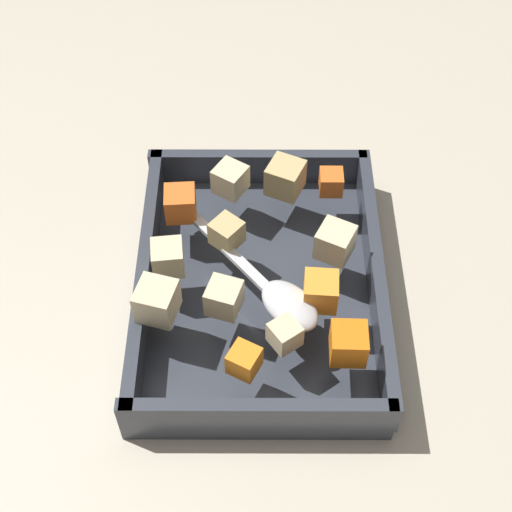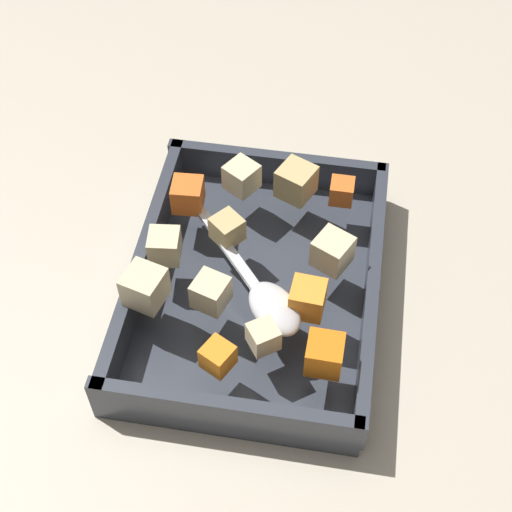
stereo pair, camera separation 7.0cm
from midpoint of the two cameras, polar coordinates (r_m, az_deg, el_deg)
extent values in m
plane|color=#BCB29E|center=(0.76, 2.56, -2.42)|extent=(4.00, 4.00, 0.00)
cube|color=#333842|center=(0.75, 2.69, -2.88)|extent=(0.31, 0.23, 0.01)
cube|color=#333842|center=(0.74, -5.81, -0.51)|extent=(0.31, 0.01, 0.04)
cube|color=#333842|center=(0.73, 11.48, -2.74)|extent=(0.31, 0.01, 0.04)
cube|color=#333842|center=(0.82, 4.14, 6.54)|extent=(0.01, 0.23, 0.04)
cube|color=#333842|center=(0.65, 0.99, -12.04)|extent=(0.01, 0.23, 0.04)
cube|color=orange|center=(0.67, 6.93, -3.42)|extent=(0.03, 0.03, 0.03)
cube|color=orange|center=(0.64, 8.37, -7.59)|extent=(0.03, 0.03, 0.03)
cube|color=orange|center=(0.64, 0.26, -7.85)|extent=(0.03, 0.03, 0.02)
cube|color=orange|center=(0.76, 9.15, 4.72)|extent=(0.02, 0.02, 0.02)
cube|color=orange|center=(0.75, -2.52, 4.50)|extent=(0.03, 0.03, 0.03)
cube|color=beige|center=(0.76, 1.54, 5.87)|extent=(0.04, 0.04, 0.03)
cube|color=beige|center=(0.70, 8.63, -0.13)|extent=(0.04, 0.04, 0.03)
cube|color=tan|center=(0.72, 0.59, 1.90)|extent=(0.04, 0.04, 0.03)
cube|color=beige|center=(0.67, -0.47, -2.97)|extent=(0.04, 0.04, 0.03)
cube|color=beige|center=(0.71, -4.14, 0.58)|extent=(0.03, 0.03, 0.03)
cube|color=beige|center=(0.67, -5.50, -2.54)|extent=(0.04, 0.04, 0.03)
cube|color=beige|center=(0.65, 3.67, -6.31)|extent=(0.03, 0.03, 0.02)
cube|color=tan|center=(0.76, 5.71, 5.49)|extent=(0.04, 0.04, 0.03)
ellipsoid|color=silver|center=(0.67, 4.43, -4.19)|extent=(0.07, 0.07, 0.02)
cube|color=silver|center=(0.73, -0.08, 1.37)|extent=(0.12, 0.10, 0.01)
camera|label=1|loc=(0.04, -87.13, 3.59)|focal=52.82mm
camera|label=2|loc=(0.04, 92.87, -3.59)|focal=52.82mm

